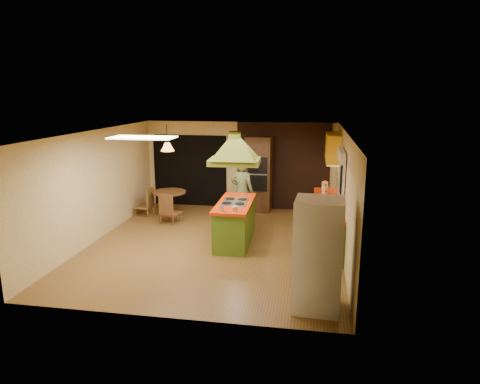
% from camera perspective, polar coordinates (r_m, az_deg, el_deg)
% --- Properties ---
extents(ground, '(6.50, 6.50, 0.00)m').
position_cam_1_polar(ground, '(9.65, -3.29, -6.96)').
color(ground, brown).
rests_on(ground, ground).
extents(room_walls, '(5.50, 6.50, 6.50)m').
position_cam_1_polar(room_walls, '(9.30, -3.39, 0.29)').
color(room_walls, beige).
rests_on(room_walls, ground).
extents(ceiling_plane, '(6.50, 6.50, 0.00)m').
position_cam_1_polar(ceiling_plane, '(9.10, -3.50, 7.99)').
color(ceiling_plane, silver).
rests_on(ceiling_plane, room_walls).
extents(brick_panel, '(2.64, 0.03, 2.50)m').
position_cam_1_polar(brick_panel, '(12.26, 5.75, 3.39)').
color(brick_panel, '#381E14').
rests_on(brick_panel, ground).
extents(nook_opening, '(2.20, 0.03, 2.10)m').
position_cam_1_polar(nook_opening, '(12.77, -6.68, 2.85)').
color(nook_opening, black).
rests_on(nook_opening, ground).
extents(right_counter, '(0.62, 3.05, 0.92)m').
position_cam_1_polar(right_counter, '(9.86, 11.54, -3.95)').
color(right_counter, olive).
rests_on(right_counter, ground).
extents(upper_cabinets, '(0.34, 1.40, 0.70)m').
position_cam_1_polar(upper_cabinets, '(11.12, 12.28, 5.80)').
color(upper_cabinets, yellow).
rests_on(upper_cabinets, room_walls).
extents(window_right, '(0.12, 1.35, 1.06)m').
position_cam_1_polar(window_right, '(9.38, 13.44, 3.31)').
color(window_right, black).
rests_on(window_right, room_walls).
extents(fluor_panel, '(1.20, 0.60, 0.03)m').
position_cam_1_polar(fluor_panel, '(8.30, -12.88, 7.08)').
color(fluor_panel, white).
rests_on(fluor_panel, ceiling_plane).
extents(kitchen_island, '(0.79, 1.89, 0.95)m').
position_cam_1_polar(kitchen_island, '(9.62, -0.69, -4.03)').
color(kitchen_island, '#547C1F').
rests_on(kitchen_island, ground).
extents(range_hood, '(1.13, 0.84, 0.80)m').
position_cam_1_polar(range_hood, '(9.25, -0.72, 6.52)').
color(range_hood, '#646F1B').
rests_on(range_hood, ceiling_plane).
extents(man, '(0.73, 0.59, 1.74)m').
position_cam_1_polar(man, '(10.74, 0.28, -0.01)').
color(man, '#545C30').
rests_on(man, ground).
extents(refrigerator, '(0.76, 0.73, 1.77)m').
position_cam_1_polar(refrigerator, '(6.72, 10.35, -8.29)').
color(refrigerator, white).
rests_on(refrigerator, ground).
extents(wall_oven, '(0.71, 0.62, 2.12)m').
position_cam_1_polar(wall_oven, '(12.08, 2.51, 2.39)').
color(wall_oven, '#4E2F19').
rests_on(wall_oven, ground).
extents(dining_table, '(0.91, 0.91, 0.69)m').
position_cam_1_polar(dining_table, '(11.86, -9.39, -0.87)').
color(dining_table, brown).
rests_on(dining_table, ground).
extents(chair_left, '(0.45, 0.45, 0.77)m').
position_cam_1_polar(chair_left, '(12.04, -12.68, -1.26)').
color(chair_left, brown).
rests_on(chair_left, ground).
extents(chair_near, '(0.54, 0.54, 0.81)m').
position_cam_1_polar(chair_near, '(11.21, -9.24, -2.08)').
color(chair_near, brown).
rests_on(chair_near, ground).
extents(pendant_lamp, '(0.36, 0.36, 0.23)m').
position_cam_1_polar(pendant_lamp, '(11.60, -9.65, 5.96)').
color(pendant_lamp, '#FF9E3F').
rests_on(pendant_lamp, ceiling_plane).
extents(canister_large, '(0.18, 0.18, 0.23)m').
position_cam_1_polar(canister_large, '(10.85, 11.24, 0.75)').
color(canister_large, '#FBF0CA').
rests_on(canister_large, right_counter).
extents(canister_medium, '(0.18, 0.18, 0.21)m').
position_cam_1_polar(canister_medium, '(10.45, 11.29, 0.23)').
color(canister_medium, '#FDF2CB').
rests_on(canister_medium, right_counter).
extents(canister_small, '(0.13, 0.13, 0.14)m').
position_cam_1_polar(canister_small, '(10.11, 11.33, -0.39)').
color(canister_small, beige).
rests_on(canister_small, right_counter).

